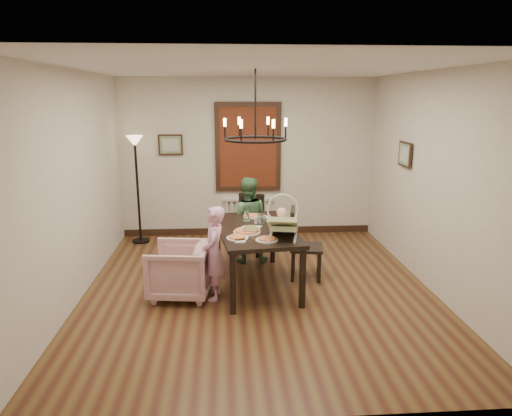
{
  "coord_description": "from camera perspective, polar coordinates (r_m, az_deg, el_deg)",
  "views": [
    {
      "loc": [
        -0.42,
        -5.57,
        2.48
      ],
      "look_at": [
        -0.02,
        0.21,
        1.05
      ],
      "focal_mm": 32.0,
      "sensor_mm": 36.0,
      "label": 1
    }
  ],
  "objects": [
    {
      "name": "chandelier",
      "position": [
        5.77,
        -0.07,
        8.59
      ],
      "size": [
        0.8,
        0.8,
        0.04
      ],
      "primitive_type": "torus",
      "color": "black",
      "rests_on": "room_shell"
    },
    {
      "name": "radiator",
      "position": [
        8.34,
        -0.97,
        -0.94
      ],
      "size": [
        0.92,
        0.12,
        0.62
      ],
      "primitive_type": null,
      "color": "silver",
      "rests_on": "room_shell"
    },
    {
      "name": "drinking_glass",
      "position": [
        6.15,
        0.59,
        -1.34
      ],
      "size": [
        0.07,
        0.07,
        0.15
      ],
      "primitive_type": "cylinder",
      "color": "silver",
      "rests_on": "dining_table"
    },
    {
      "name": "dining_table",
      "position": [
        6.01,
        -0.07,
        -3.27
      ],
      "size": [
        1.15,
        1.8,
        0.79
      ],
      "rotation": [
        0.0,
        0.0,
        0.12
      ],
      "color": "black",
      "rests_on": "room_shell"
    },
    {
      "name": "seated_man",
      "position": [
        6.92,
        -1.11,
        -2.41
      ],
      "size": [
        0.56,
        0.45,
        1.08
      ],
      "primitive_type": "imported",
      "rotation": [
        0.0,
        0.0,
        3.07
      ],
      "color": "#47784D",
      "rests_on": "room_shell"
    },
    {
      "name": "armchair",
      "position": [
        5.88,
        -9.53,
        -7.68
      ],
      "size": [
        0.84,
        0.82,
        0.68
      ],
      "primitive_type": "imported",
      "rotation": [
        0.0,
        0.0,
        -1.69
      ],
      "color": "beige",
      "rests_on": "room_shell"
    },
    {
      "name": "salad_bowl",
      "position": [
        5.78,
        -0.68,
        -2.72
      ],
      "size": [
        0.29,
        0.29,
        0.07
      ],
      "primitive_type": "imported",
      "color": "white",
      "rests_on": "dining_table"
    },
    {
      "name": "chair_far",
      "position": [
        7.27,
        -0.9,
        -2.13
      ],
      "size": [
        0.52,
        0.52,
        0.95
      ],
      "primitive_type": null,
      "rotation": [
        0.0,
        0.0,
        -0.3
      ],
      "color": "black",
      "rests_on": "room_shell"
    },
    {
      "name": "window_blinds",
      "position": [
        8.09,
        -1.0,
        7.61
      ],
      "size": [
        1.0,
        0.03,
        1.4
      ],
      "primitive_type": "cube",
      "color": "maroon",
      "rests_on": "room_shell"
    },
    {
      "name": "picture_right",
      "position": [
        7.03,
        18.13,
        6.4
      ],
      "size": [
        0.03,
        0.42,
        0.36
      ],
      "primitive_type": "cube",
      "rotation": [
        0.0,
        0.0,
        1.57
      ],
      "color": "black",
      "rests_on": "room_shell"
    },
    {
      "name": "room_shell",
      "position": [
        6.05,
        0.05,
        3.57
      ],
      "size": [
        4.51,
        5.0,
        2.81
      ],
      "color": "brown",
      "rests_on": "ground"
    },
    {
      "name": "floor_lamp",
      "position": [
        8.02,
        -14.56,
        2.05
      ],
      "size": [
        0.3,
        0.3,
        1.8
      ],
      "primitive_type": null,
      "color": "black",
      "rests_on": "room_shell"
    },
    {
      "name": "chair_right",
      "position": [
        6.35,
        6.34,
        -4.42
      ],
      "size": [
        0.51,
        0.51,
        1.0
      ],
      "primitive_type": null,
      "rotation": [
        0.0,
        0.0,
        1.39
      ],
      "color": "black",
      "rests_on": "room_shell"
    },
    {
      "name": "elderly_woman",
      "position": [
        5.7,
        -5.25,
        -6.62
      ],
      "size": [
        0.27,
        0.38,
        0.98
      ],
      "primitive_type": "imported",
      "rotation": [
        0.0,
        0.0,
        -1.67
      ],
      "color": "#E29FC4",
      "rests_on": "room_shell"
    },
    {
      "name": "baby_bouncer",
      "position": [
        5.53,
        3.4,
        -1.89
      ],
      "size": [
        0.51,
        0.64,
        0.37
      ],
      "primitive_type": null,
      "rotation": [
        0.0,
        0.0,
        -0.19
      ],
      "color": "#C4D392",
      "rests_on": "dining_table"
    },
    {
      "name": "pizza_platter",
      "position": [
        5.76,
        -1.14,
        -2.94
      ],
      "size": [
        0.35,
        0.35,
        0.04
      ],
      "primitive_type": "cylinder",
      "color": "tan",
      "rests_on": "dining_table"
    },
    {
      "name": "picture_back",
      "position": [
        8.13,
        -10.63,
        7.77
      ],
      "size": [
        0.42,
        0.03,
        0.36
      ],
      "primitive_type": "cube",
      "color": "black",
      "rests_on": "room_shell"
    }
  ]
}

